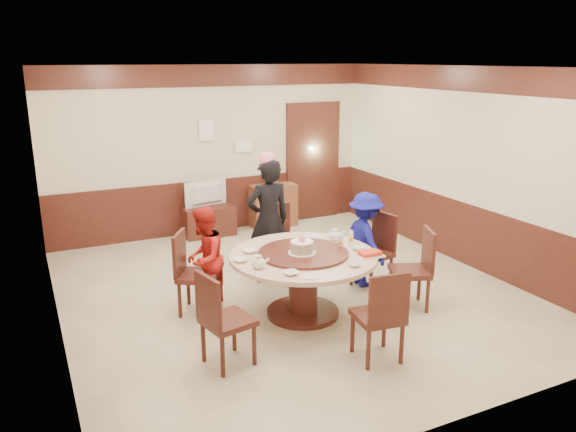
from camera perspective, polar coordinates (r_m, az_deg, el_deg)
name	(u,v)px	position (r m, az deg, el deg)	size (l,w,h in m)	color
room	(290,210)	(6.95, 0.25, 0.57)	(6.00, 6.04, 2.84)	#BFB699
banquet_table	(303,272)	(6.48, 1.55, -5.70)	(1.69, 1.69, 0.78)	#421B14
chair_0	(373,264)	(7.45, 8.60, -4.84)	(0.52, 0.51, 0.97)	#421B14
chair_1	(280,254)	(7.74, -0.80, -3.83)	(0.48, 0.49, 0.97)	#421B14
chair_2	(197,287)	(6.73, -9.26, -7.16)	(0.61, 0.61, 0.97)	#421B14
chair_3	(226,335)	(5.60, -6.29, -11.97)	(0.53, 0.52, 0.97)	#421B14
chair_4	(378,331)	(5.72, 9.14, -11.45)	(0.49, 0.50, 0.97)	#421B14
chair_5	(411,283)	(6.92, 12.38, -6.66)	(0.58, 0.58, 0.97)	#421B14
person_standing	(268,221)	(7.41, -2.03, -0.47)	(0.61, 0.40, 1.66)	black
person_red	(204,259)	(6.69, -8.50, -4.32)	(0.61, 0.47, 1.25)	#B31D17
person_blue	(365,240)	(7.37, 7.87, -2.38)	(0.81, 0.46, 1.25)	navy
birthday_cake	(302,247)	(6.31, 1.43, -3.18)	(0.32, 0.32, 0.21)	white
teapot_left	(259,263)	(5.96, -3.01, -4.80)	(0.17, 0.15, 0.13)	white
teapot_right	(335,236)	(6.88, 4.77, -1.99)	(0.17, 0.15, 0.13)	white
bowl_0	(250,251)	(6.46, -3.88, -3.55)	(0.16, 0.16, 0.04)	white
bowl_1	(354,265)	(6.07, 6.72, -4.92)	(0.13, 0.13, 0.04)	white
bowl_2	(291,273)	(5.80, 0.29, -5.81)	(0.15, 0.15, 0.04)	white
bowl_3	(358,248)	(6.58, 7.15, -3.25)	(0.15, 0.15, 0.05)	white
bowl_4	(241,260)	(6.18, -4.79, -4.48)	(0.15, 0.15, 0.04)	white
saucer_near	(311,277)	(5.75, 2.32, -6.17)	(0.18, 0.18, 0.01)	white
saucer_far	(317,236)	(7.02, 2.96, -2.07)	(0.18, 0.18, 0.01)	white
shrimp_platter	(370,254)	(6.38, 8.32, -3.86)	(0.30, 0.20, 0.06)	white
bottle_0	(341,242)	(6.59, 5.37, -2.63)	(0.06, 0.06, 0.16)	silver
bottle_1	(351,238)	(6.74, 6.40, -2.26)	(0.06, 0.06, 0.16)	silver
tv_stand	(209,221)	(9.56, -8.04, -0.49)	(0.85, 0.45, 0.50)	#421B14
television	(208,194)	(9.44, -8.15, 2.23)	(0.76, 0.10, 0.44)	#959698
side_cabinet	(273,205)	(9.97, -1.53, 1.08)	(0.80, 0.40, 0.75)	brown
thermos	(273,174)	(9.84, -1.55, 4.26)	(0.15, 0.15, 0.38)	silver
notice_left	(207,130)	(9.48, -8.27, 8.63)	(0.25, 0.00, 0.35)	white
notice_right	(244,146)	(9.73, -4.53, 7.14)	(0.30, 0.00, 0.22)	white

